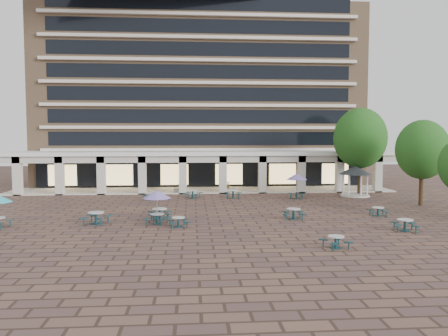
{
  "coord_description": "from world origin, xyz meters",
  "views": [
    {
      "loc": [
        -1.1,
        -33.53,
        5.92
      ],
      "look_at": [
        1.56,
        3.0,
        3.36
      ],
      "focal_mm": 35.0,
      "sensor_mm": 36.0,
      "label": 1
    }
  ],
  "objects_px": {
    "planter_left": "(181,189)",
    "gazebo": "(355,174)",
    "planter_right": "(228,188)",
    "picnic_table_2": "(336,241)",
    "picnic_table_1": "(178,221)"
  },
  "relations": [
    {
      "from": "planter_left",
      "to": "gazebo",
      "type": "bearing_deg",
      "value": -11.77
    },
    {
      "from": "planter_right",
      "to": "gazebo",
      "type": "bearing_deg",
      "value": -16.34
    },
    {
      "from": "picnic_table_2",
      "to": "planter_left",
      "type": "height_order",
      "value": "planter_left"
    },
    {
      "from": "picnic_table_1",
      "to": "gazebo",
      "type": "distance_m",
      "value": 22.42
    },
    {
      "from": "picnic_table_2",
      "to": "planter_left",
      "type": "bearing_deg",
      "value": 96.42
    },
    {
      "from": "picnic_table_1",
      "to": "planter_left",
      "type": "xyz_separation_m",
      "value": [
        -0.33,
        17.77,
        0.03
      ]
    },
    {
      "from": "gazebo",
      "to": "planter_left",
      "type": "xyz_separation_m",
      "value": [
        -17.67,
        3.68,
        -1.86
      ]
    },
    {
      "from": "picnic_table_2",
      "to": "planter_left",
      "type": "distance_m",
      "value": 25.52
    },
    {
      "from": "planter_left",
      "to": "planter_right",
      "type": "xyz_separation_m",
      "value": [
        5.11,
        0.0,
        0.12
      ]
    },
    {
      "from": "gazebo",
      "to": "planter_right",
      "type": "height_order",
      "value": "gazebo"
    },
    {
      "from": "planter_left",
      "to": "picnic_table_2",
      "type": "bearing_deg",
      "value": -69.5
    },
    {
      "from": "gazebo",
      "to": "planter_right",
      "type": "distance_m",
      "value": 13.2
    },
    {
      "from": "picnic_table_1",
      "to": "planter_right",
      "type": "distance_m",
      "value": 18.4
    },
    {
      "from": "planter_right",
      "to": "picnic_table_1",
      "type": "bearing_deg",
      "value": -105.07
    },
    {
      "from": "picnic_table_1",
      "to": "gazebo",
      "type": "bearing_deg",
      "value": 27.13
    }
  ]
}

